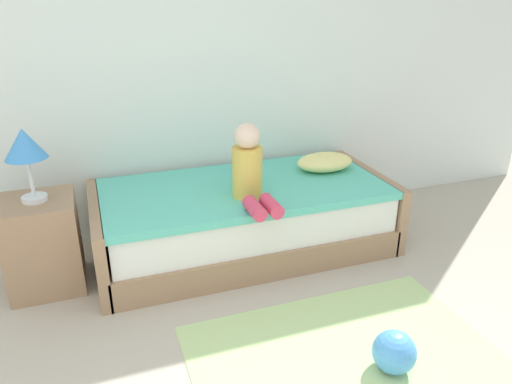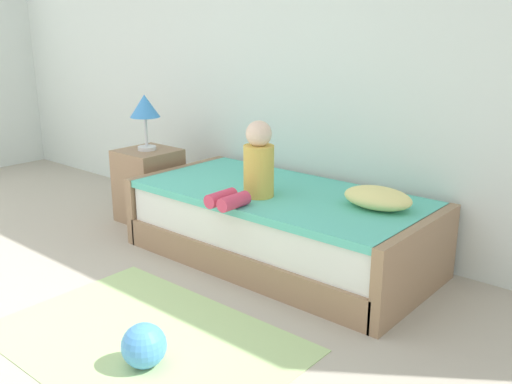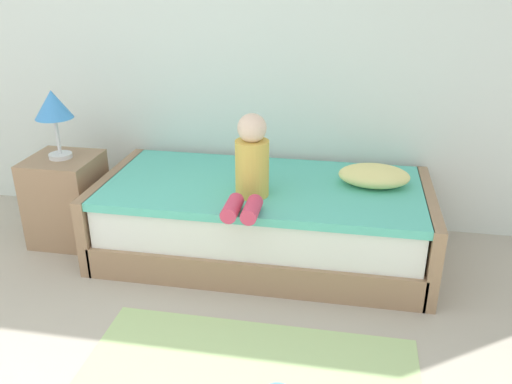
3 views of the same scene
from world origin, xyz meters
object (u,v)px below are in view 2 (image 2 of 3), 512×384
object	(u,v)px
nightstand	(149,185)
child_figure	(254,167)
bed	(279,226)
pillow	(378,198)
table_lamp	(145,109)
toy_ball	(144,346)

from	to	relation	value
nightstand	child_figure	world-z (taller)	child_figure
bed	nightstand	xyz separation A→B (m)	(-1.35, -0.04, 0.05)
bed	child_figure	xyz separation A→B (m)	(-0.04, -0.23, 0.46)
nightstand	pillow	size ratio (longest dim) A/B	1.36
bed	table_lamp	xyz separation A→B (m)	(-1.35, -0.04, 0.69)
table_lamp	toy_ball	bearing A→B (deg)	-40.32
nightstand	child_figure	bearing A→B (deg)	-8.29
bed	nightstand	size ratio (longest dim) A/B	3.52
toy_ball	child_figure	bearing A→B (deg)	105.81
child_figure	pillow	xyz separation A→B (m)	(0.72, 0.33, -0.14)
nightstand	table_lamp	world-z (taller)	table_lamp
pillow	toy_ball	bearing A→B (deg)	-103.70
bed	pillow	size ratio (longest dim) A/B	4.80
nightstand	table_lamp	bearing A→B (deg)	63.43
table_lamp	bed	bearing A→B (deg)	1.57
bed	toy_ball	xyz separation A→B (m)	(0.31, -1.44, -0.14)
nightstand	toy_ball	distance (m)	2.18
table_lamp	pillow	world-z (taller)	table_lamp
nightstand	toy_ball	bearing A→B (deg)	-40.32
child_figure	pillow	size ratio (longest dim) A/B	1.16
nightstand	child_figure	xyz separation A→B (m)	(1.31, -0.19, 0.40)
bed	toy_ball	world-z (taller)	bed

